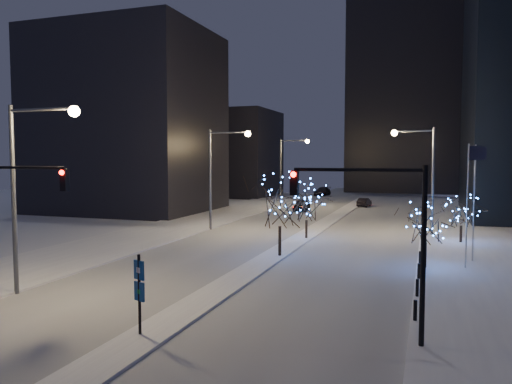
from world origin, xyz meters
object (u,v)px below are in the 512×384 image
at_px(street_lamp_east, 423,166).
at_px(car_near, 302,205).
at_px(car_mid, 364,202).
at_px(street_lamp_w_near, 29,172).
at_px(street_lamp_w_mid, 220,165).
at_px(street_lamp_w_far, 288,163).
at_px(holiday_tree_median_far, 307,204).
at_px(traffic_signal_east, 381,223).
at_px(holiday_tree_median_near, 280,203).
at_px(car_far, 322,191).
at_px(holiday_tree_plaza_near, 425,225).
at_px(holiday_tree_plaza_far, 461,212).
at_px(traffic_signal_west, 7,210).
at_px(wayfinding_sign, 139,287).

bearing_deg(street_lamp_east, car_near, 132.53).
height_order(car_near, car_mid, car_near).
distance_m(street_lamp_w_near, car_mid, 55.24).
height_order(street_lamp_w_mid, street_lamp_w_far, same).
bearing_deg(holiday_tree_median_far, car_mid, 87.77).
xyz_separation_m(street_lamp_w_far, car_near, (3.39, -4.96, -5.72)).
bearing_deg(traffic_signal_east, car_mid, 97.48).
distance_m(street_lamp_w_near, holiday_tree_median_near, 17.04).
bearing_deg(street_lamp_w_mid, car_far, 89.38).
bearing_deg(holiday_tree_plaza_near, street_lamp_w_near, -145.70).
distance_m(car_mid, holiday_tree_plaza_far, 31.69).
distance_m(car_near, car_mid, 11.46).
relative_size(traffic_signal_east, holiday_tree_median_near, 1.18).
distance_m(street_lamp_w_mid, street_lamp_east, 19.26).
relative_size(street_lamp_w_far, holiday_tree_plaza_far, 2.53).
distance_m(traffic_signal_west, car_far, 75.12).
bearing_deg(traffic_signal_east, car_far, 103.20).
distance_m(street_lamp_w_far, traffic_signal_west, 52.04).
distance_m(car_near, car_far, 28.12).
xyz_separation_m(street_lamp_w_far, holiday_tree_plaza_near, (19.44, -36.74, -3.57)).
bearing_deg(car_far, holiday_tree_plaza_near, -67.47).
height_order(traffic_signal_east, wayfinding_sign, traffic_signal_east).
bearing_deg(car_far, street_lamp_w_near, -85.45).
bearing_deg(car_mid, holiday_tree_median_far, 94.27).
bearing_deg(holiday_tree_plaza_near, street_lamp_w_mid, 148.87).
height_order(traffic_signal_east, car_near, traffic_signal_east).
bearing_deg(holiday_tree_plaza_far, traffic_signal_east, -99.71).
bearing_deg(holiday_tree_plaza_near, holiday_tree_median_near, 175.99).
bearing_deg(holiday_tree_median_far, traffic_signal_east, -70.10).
bearing_deg(holiday_tree_median_near, holiday_tree_plaza_far, 39.34).
relative_size(holiday_tree_median_far, wayfinding_sign, 1.46).
relative_size(street_lamp_w_far, car_far, 1.87).
bearing_deg(holiday_tree_median_far, car_near, 104.90).
bearing_deg(holiday_tree_plaza_far, car_near, 132.47).
height_order(traffic_signal_west, car_far, traffic_signal_west).
distance_m(street_lamp_w_near, traffic_signal_west, 2.70).
height_order(car_far, wayfinding_sign, wayfinding_sign).
distance_m(street_lamp_w_near, holiday_tree_median_far, 24.45).
xyz_separation_m(car_near, holiday_tree_plaza_far, (18.84, -20.58, 1.93)).
height_order(street_lamp_east, holiday_tree_median_far, street_lamp_east).
bearing_deg(wayfinding_sign, street_lamp_w_far, 121.37).
xyz_separation_m(car_near, wayfinding_sign, (5.26, -48.43, 1.31)).
bearing_deg(wayfinding_sign, traffic_signal_east, 36.71).
height_order(street_lamp_east, wayfinding_sign, street_lamp_east).
bearing_deg(holiday_tree_median_near, holiday_tree_plaza_near, -4.01).
height_order(traffic_signal_west, holiday_tree_plaza_near, traffic_signal_west).
height_order(traffic_signal_east, car_mid, traffic_signal_east).
bearing_deg(holiday_tree_median_near, car_mid, 88.23).
bearing_deg(street_lamp_w_far, wayfinding_sign, -80.80).
xyz_separation_m(car_mid, holiday_tree_median_far, (-1.23, -31.57, 2.53)).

